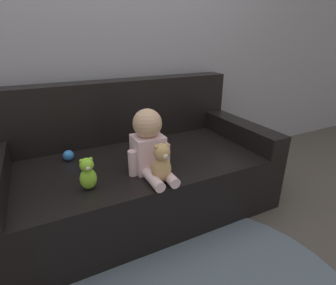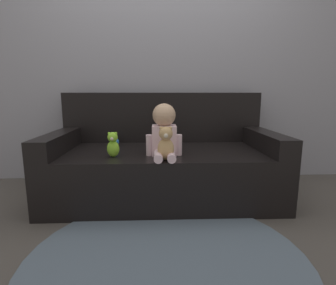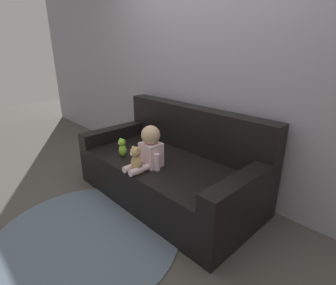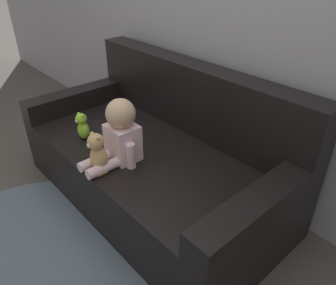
{
  "view_description": "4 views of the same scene",
  "coord_description": "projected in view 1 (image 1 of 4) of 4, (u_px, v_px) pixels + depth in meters",
  "views": [
    {
      "loc": [
        -0.56,
        -1.6,
        1.22
      ],
      "look_at": [
        0.2,
        -0.09,
        0.53
      ],
      "focal_mm": 28.0,
      "sensor_mm": 36.0,
      "label": 1
    },
    {
      "loc": [
        -0.05,
        -2.21,
        0.89
      ],
      "look_at": [
        0.04,
        -0.08,
        0.5
      ],
      "focal_mm": 28.0,
      "sensor_mm": 36.0,
      "label": 2
    },
    {
      "loc": [
        1.76,
        -1.66,
        1.51
      ],
      "look_at": [
        0.16,
        -0.14,
        0.69
      ],
      "focal_mm": 28.0,
      "sensor_mm": 36.0,
      "label": 3
    },
    {
      "loc": [
        1.46,
        -1.14,
        1.56
      ],
      "look_at": [
        0.19,
        -0.01,
        0.55
      ],
      "focal_mm": 35.0,
      "sensor_mm": 36.0,
      "label": 4
    }
  ],
  "objects": [
    {
      "name": "ground_plane",
      "position": [
        140.0,
        207.0,
        2.01
      ],
      "size": [
        12.0,
        12.0,
        0.0
      ],
      "primitive_type": "plane",
      "color": "#4C4742"
    },
    {
      "name": "wall_back",
      "position": [
        106.0,
        24.0,
        1.99
      ],
      "size": [
        8.0,
        0.05,
        2.6
      ],
      "color": "#93939E",
      "rests_on": "ground_plane"
    },
    {
      "name": "couch",
      "position": [
        135.0,
        168.0,
        1.95
      ],
      "size": [
        1.9,
        0.97,
        0.9
      ],
      "color": "black",
      "rests_on": "ground_plane"
    },
    {
      "name": "person_baby",
      "position": [
        149.0,
        145.0,
        1.6
      ],
      "size": [
        0.28,
        0.37,
        0.4
      ],
      "color": "silver",
      "rests_on": "couch"
    },
    {
      "name": "teddy_bear_brown",
      "position": [
        162.0,
        165.0,
        1.49
      ],
      "size": [
        0.14,
        0.11,
        0.24
      ],
      "color": "tan",
      "rests_on": "couch"
    },
    {
      "name": "plush_toy_side",
      "position": [
        88.0,
        174.0,
        1.43
      ],
      "size": [
        0.09,
        0.09,
        0.19
      ],
      "color": "#8CD133",
      "rests_on": "couch"
    },
    {
      "name": "toy_ball",
      "position": [
        68.0,
        155.0,
        1.79
      ],
      "size": [
        0.07,
        0.07,
        0.07
      ],
      "color": "#337FDB",
      "rests_on": "couch"
    }
  ]
}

